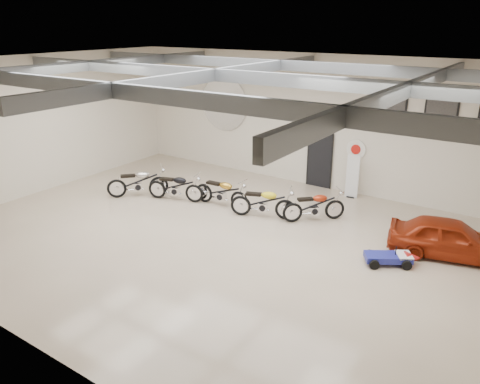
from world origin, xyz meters
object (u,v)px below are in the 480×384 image
Objects in this scene: motorcycle_silver at (138,182)px; motorcycle_red at (314,205)px; motorcycle_yellow at (263,202)px; go_kart at (393,255)px; vintage_car at (450,238)px; motorcycle_black at (175,186)px; banner_stand at (353,175)px; motorcycle_gold at (221,191)px.

motorcycle_silver is 6.52m from motorcycle_red.
motorcycle_yellow is at bearing -36.08° from motorcycle_silver.
motorcycle_silver is 1.06× the size of motorcycle_red.
go_kart is 1.74m from vintage_car.
vintage_car is at bearing -11.21° from motorcycle_black.
motorcycle_red is at bearing -98.23° from banner_stand.
motorcycle_gold is 0.66× the size of vintage_car.
go_kart is 0.46× the size of vintage_car.
motorcycle_black is (-5.13, -3.81, -0.31)m from banner_stand.
motorcycle_gold is (-3.42, -3.36, -0.30)m from banner_stand.
motorcycle_yellow reaches higher than motorcycle_black.
banner_stand is 0.80× the size of motorcycle_gold.
motorcycle_yellow reaches higher than motorcycle_red.
banner_stand reaches higher than vintage_car.
banner_stand reaches higher than motorcycle_black.
vintage_car is at bearing -40.07° from banner_stand.
motorcycle_silver is at bearing 148.82° from go_kart.
banner_stand reaches higher than motorcycle_gold.
motorcycle_silver reaches higher than motorcycle_yellow.
banner_stand is at bearing 92.05° from go_kart.
motorcycle_yellow is at bearing 81.53° from vintage_car.
banner_stand is 4.80m from motorcycle_gold.
go_kart is (3.01, -1.48, -0.26)m from motorcycle_red.
motorcycle_gold reaches higher than go_kart.
motorcycle_silver reaches higher than motorcycle_black.
banner_stand is 1.15× the size of go_kart.
motorcycle_gold is 1.43× the size of go_kart.
motorcycle_red is at bearing 4.56° from motorcycle_yellow.
motorcycle_yellow reaches higher than go_kart.
vintage_car is (9.04, 0.93, 0.01)m from motorcycle_black.
banner_stand is 0.53× the size of vintage_car.
motorcycle_black is 1.77m from motorcycle_gold.
vintage_car is (10.46, 1.38, -0.02)m from motorcycle_silver.
banner_stand is 6.40m from motorcycle_black.
banner_stand is at bearing 19.53° from motorcycle_black.
motorcycle_gold is at bearing -30.04° from motorcycle_silver.
motorcycle_yellow is (1.71, -0.05, 0.00)m from motorcycle_gold.
vintage_car is (4.13, -0.17, 0.02)m from motorcycle_red.
motorcycle_silver is at bearing -165.34° from motorcycle_gold.
banner_stand is at bearing 40.88° from motorcycle_red.
motorcycle_silver is 4.92m from motorcycle_yellow.
motorcycle_black is 9.09m from vintage_car.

